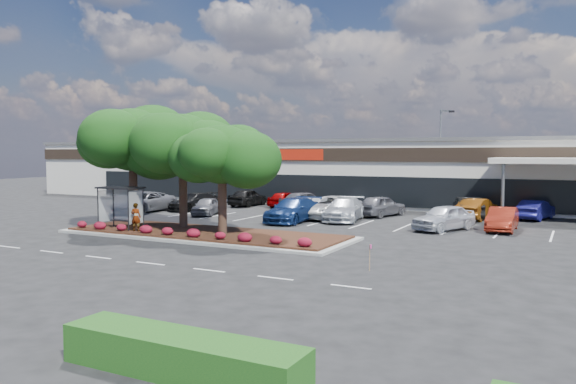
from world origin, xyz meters
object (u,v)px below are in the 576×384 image
at_px(car_1, 194,202).
at_px(car_0, 143,202).
at_px(survey_stake, 370,254).
at_px(light_pole, 441,165).

bearing_deg(car_1, car_0, -121.64).
relative_size(car_0, car_1, 1.20).
distance_m(car_0, car_1, 4.31).
bearing_deg(survey_stake, car_0, 150.86).
bearing_deg(light_pole, car_1, -146.93).
relative_size(light_pole, car_1, 1.73).
relative_size(survey_stake, car_0, 0.18).
bearing_deg(car_1, light_pole, 43.41).
distance_m(light_pole, car_0, 26.40).
bearing_deg(car_1, survey_stake, -27.56).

